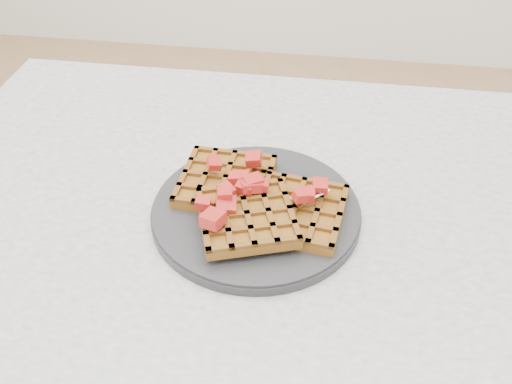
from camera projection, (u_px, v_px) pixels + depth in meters
table at (339, 303)px, 0.77m from camera, size 1.20×0.80×0.75m
plate at (256, 211)px, 0.72m from camera, size 0.27×0.27×0.02m
waffles at (256, 202)px, 0.71m from camera, size 0.22×0.21×0.03m
strawberry_pile at (256, 183)px, 0.69m from camera, size 0.15×0.15×0.02m
fork at (278, 222)px, 0.69m from camera, size 0.15×0.14×0.02m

